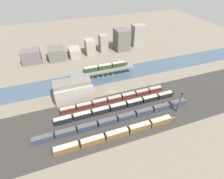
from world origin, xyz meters
TOP-DOWN VIEW (x-y plane):
  - ground_plane at (0.00, 0.00)m, footprint 400.00×400.00m
  - railbed_yard at (0.00, -24.00)m, footprint 280.00×42.00m
  - river_water at (0.00, 21.39)m, footprint 320.00×21.43m
  - bridge at (-0.00, 21.39)m, footprint 52.21×8.32m
  - train_on_bridge at (3.45, 21.39)m, footprint 37.89×2.97m
  - train_yard_near at (-9.05, -38.80)m, footprint 72.06×3.13m
  - train_yard_mid at (-5.22, -28.66)m, footprint 99.74×2.99m
  - train_yard_far at (-0.84, -18.79)m, footprint 84.69×2.99m
  - train_yard_outer at (-0.21, -10.46)m, footprint 76.35×3.00m
  - warehouse_building at (-26.75, 2.78)m, footprint 25.29×14.03m
  - signal_tower at (32.56, -33.72)m, footprint 1.07×1.07m
  - city_block_far_left at (-54.36, 66.65)m, footprint 16.76×11.98m
  - city_block_left at (-31.94, 66.26)m, footprint 15.18×15.06m
  - city_block_center at (-14.61, 66.76)m, footprint 10.61×15.55m
  - city_block_right at (1.09, 66.82)m, footprint 8.95×11.20m
  - city_block_far_right at (15.65, 68.39)m, footprint 8.17×8.50m
  - city_block_tall at (35.13, 66.72)m, footprint 13.76×15.55m
  - city_block_low at (55.88, 70.65)m, footprint 13.09×9.45m

SIDE VIEW (x-z plane):
  - ground_plane at x=0.00m, z-range 0.00..0.00m
  - river_water at x=0.00m, z-range 0.00..0.01m
  - railbed_yard at x=0.00m, z-range 0.00..0.01m
  - train_yard_outer at x=-0.21m, z-range -0.03..3.56m
  - train_yard_mid at x=-5.22m, z-range -0.03..3.80m
  - train_yard_far at x=-0.84m, z-range -0.03..3.94m
  - train_yard_near at x=-9.05m, z-range -0.04..4.05m
  - city_block_center at x=-14.61m, z-range 0.00..8.20m
  - city_block_left at x=-31.94m, z-range 0.00..11.13m
  - bridge at x=0.00m, z-range 2.20..9.23m
  - city_block_far_left at x=-54.36m, z-range 0.00..12.48m
  - warehouse_building at x=-26.75m, z-range -0.34..13.50m
  - signal_tower at x=32.56m, z-range -0.22..14.76m
  - city_block_right at x=1.09m, z-range 0.00..14.77m
  - city_block_far_right at x=15.65m, z-range 0.00..17.44m
  - train_on_bridge at x=3.45m, z-range 6.98..10.90m
  - city_block_tall at x=35.13m, z-range 0.00..21.18m
  - city_block_low at x=55.88m, z-range 0.00..22.48m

